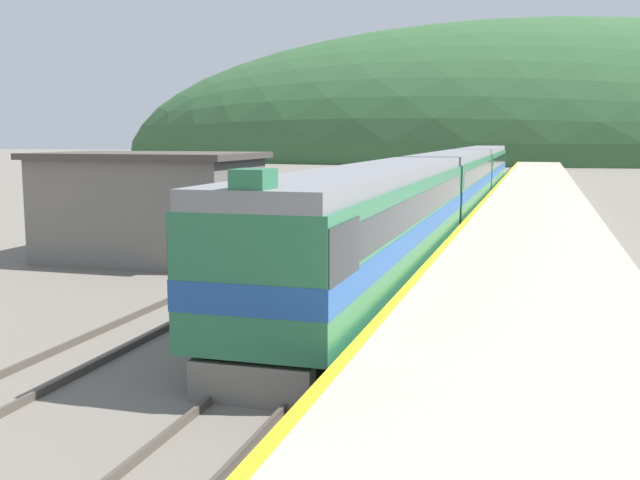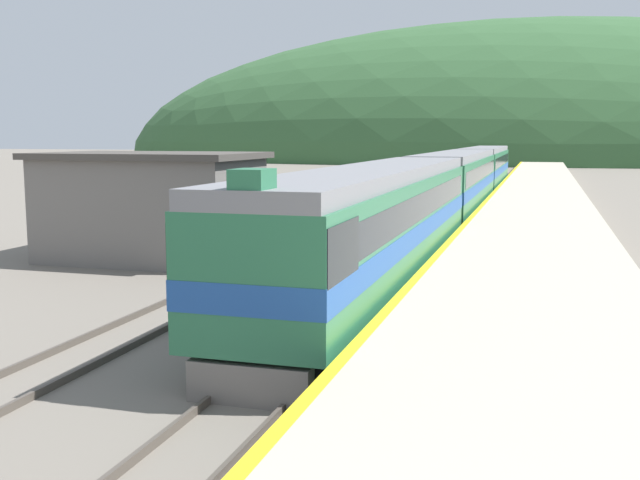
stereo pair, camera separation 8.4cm
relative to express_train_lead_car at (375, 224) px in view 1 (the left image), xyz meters
The scene contains 8 objects.
track_main 42.52m from the express_train_lead_car, 90.00° to the left, with size 1.52×180.00×0.16m.
track_siding 42.77m from the express_train_lead_car, 96.24° to the left, with size 1.52×180.00×0.16m.
platform 23.00m from the express_train_lead_car, 78.25° to the left, with size 5.99×140.00×1.09m.
distant_hills 137.13m from the express_train_lead_car, 90.00° to the left, with size 172.89×77.80×55.90m.
station_shed 10.32m from the express_train_lead_car, 160.31° to the left, with size 8.26×5.49×4.20m.
express_train_lead_car is the anchor object (origin of this frame).
carriage_second 22.68m from the express_train_lead_car, 90.00° to the left, with size 3.02×21.28×3.89m.
carriage_third 44.84m from the express_train_lead_car, 90.00° to the left, with size 3.02×21.28×3.89m.
Camera 1 is at (4.85, 4.92, 4.82)m, focal length 42.00 mm.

